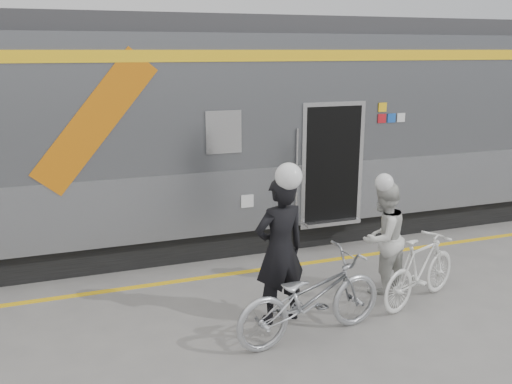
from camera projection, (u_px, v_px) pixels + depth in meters
name	position (u px, v px, depth m)	size (l,w,h in m)	color
ground	(351.00, 325.00, 7.19)	(90.00, 90.00, 0.00)	slate
train	(191.00, 132.00, 10.12)	(24.00, 3.17, 4.10)	black
safety_strip	(288.00, 266.00, 9.15)	(24.00, 0.12, 0.01)	yellow
man	(280.00, 250.00, 7.08)	(0.73, 0.48, 2.00)	black
bicycle_left	(311.00, 297.00, 6.76)	(0.73, 2.09, 1.10)	#ACAFB4
woman	(383.00, 238.00, 8.04)	(0.81, 0.63, 1.67)	silver
bicycle_right	(420.00, 270.00, 7.72)	(0.48, 1.69, 1.01)	white
helmet_man	(281.00, 163.00, 6.79)	(0.35, 0.35, 0.35)	white
helmet_woman	(387.00, 174.00, 7.79)	(0.27, 0.27, 0.27)	white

